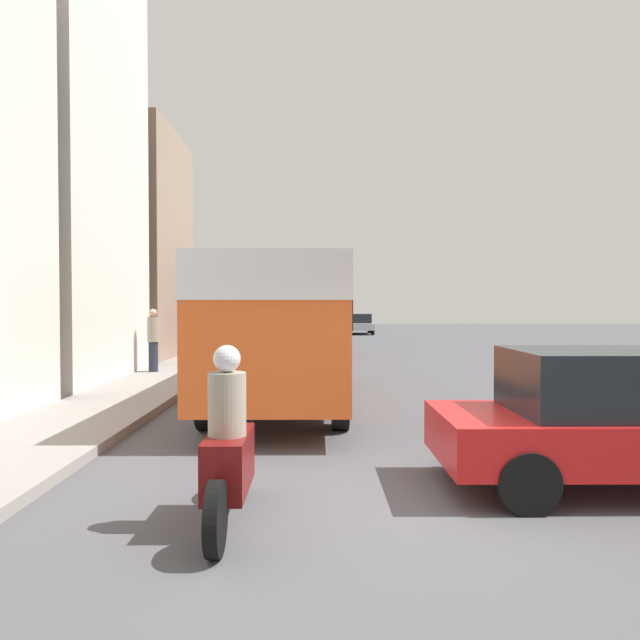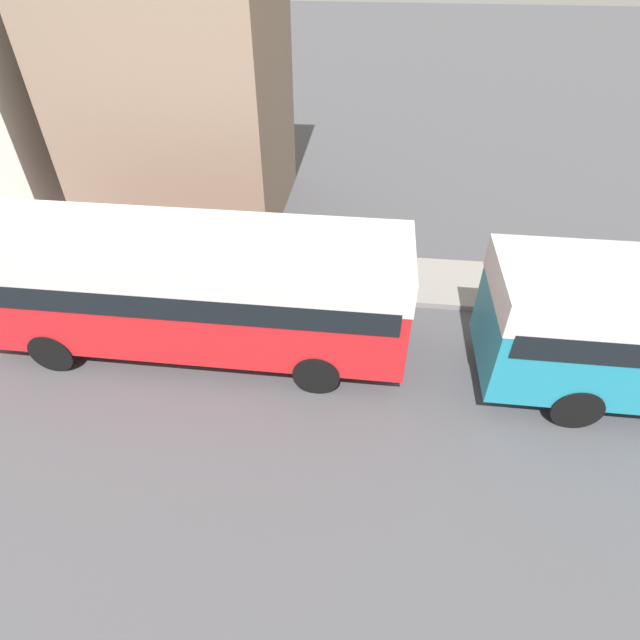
% 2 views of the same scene
% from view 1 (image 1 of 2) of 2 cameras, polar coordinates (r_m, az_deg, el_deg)
% --- Properties ---
extents(ground_plane, '(120.00, 120.00, 0.00)m').
position_cam_1_polar(ground_plane, '(6.67, 8.34, -17.03)').
color(ground_plane, '#515156').
extents(building_midblock, '(5.98, 6.19, 12.89)m').
position_cam_1_polar(building_midblock, '(18.92, -27.05, 14.55)').
color(building_midblock, silver).
rests_on(building_midblock, ground_plane).
extents(building_far_terrace, '(5.53, 6.02, 8.55)m').
position_cam_1_polar(building_far_terrace, '(25.00, -19.15, 6.36)').
color(building_far_terrace, gray).
rests_on(building_far_terrace, ground_plane).
extents(bus_lead, '(2.52, 9.40, 2.89)m').
position_cam_1_polar(bus_lead, '(13.34, -3.43, 0.49)').
color(bus_lead, '#EA5B23').
rests_on(bus_lead, ground_plane).
extents(bus_following, '(2.52, 9.53, 2.94)m').
position_cam_1_polar(bus_following, '(25.80, -2.56, 1.05)').
color(bus_following, red).
rests_on(bus_following, ground_plane).
extents(bus_third_in_line, '(2.49, 9.48, 2.93)m').
position_cam_1_polar(bus_third_in_line, '(36.83, -1.37, 1.17)').
color(bus_third_in_line, teal).
rests_on(bus_third_in_line, ground_plane).
extents(bus_rear, '(2.49, 9.57, 2.87)m').
position_cam_1_polar(bus_rear, '(48.45, -1.51, 1.20)').
color(bus_rear, '#2D8447').
rests_on(bus_rear, ground_plane).
extents(motorcycle_behind_lead, '(0.38, 2.24, 1.73)m').
position_cam_1_polar(motorcycle_behind_lead, '(6.15, -8.39, -11.99)').
color(motorcycle_behind_lead, maroon).
rests_on(motorcycle_behind_lead, ground_plane).
extents(car_crossing, '(1.91, 4.24, 1.42)m').
position_cam_1_polar(car_crossing, '(43.81, 3.57, -0.31)').
color(car_crossing, '#B7B7BC').
rests_on(car_crossing, ground_plane).
extents(car_far_curb, '(3.84, 1.94, 1.59)m').
position_cam_1_polar(car_far_curb, '(7.91, 24.71, -8.12)').
color(car_far_curb, red).
rests_on(car_far_curb, ground_plane).
extents(pedestrian_near_curb, '(0.34, 0.34, 1.82)m').
position_cam_1_polar(pedestrian_near_curb, '(18.68, -15.01, -1.68)').
color(pedestrian_near_curb, '#232838').
rests_on(pedestrian_near_curb, sidewalk).
extents(street_tree, '(3.35, 3.35, 5.74)m').
position_cam_1_polar(street_tree, '(54.88, -4.81, 3.65)').
color(street_tree, brown).
rests_on(street_tree, sidewalk).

